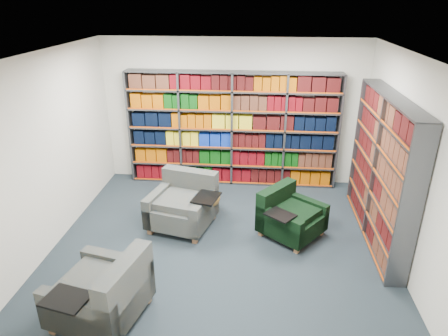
# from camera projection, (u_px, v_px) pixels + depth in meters

# --- Properties ---
(room_shell) EXTENTS (5.02, 5.02, 2.82)m
(room_shell) POSITION_uv_depth(u_px,v_px,m) (220.00, 162.00, 5.42)
(room_shell) COLOR black
(room_shell) RESTS_ON ground
(bookshelf_back) EXTENTS (4.00, 0.28, 2.20)m
(bookshelf_back) POSITION_uv_depth(u_px,v_px,m) (232.00, 130.00, 7.68)
(bookshelf_back) COLOR #47494F
(bookshelf_back) RESTS_ON ground
(bookshelf_right) EXTENTS (0.28, 2.50, 2.20)m
(bookshelf_right) POSITION_uv_depth(u_px,v_px,m) (382.00, 171.00, 5.89)
(bookshelf_right) COLOR #47494F
(bookshelf_right) RESTS_ON ground
(chair_teal_left) EXTENTS (1.21, 1.13, 0.85)m
(chair_teal_left) POSITION_uv_depth(u_px,v_px,m) (184.00, 205.00, 6.50)
(chair_teal_left) COLOR #061B33
(chair_teal_left) RESTS_ON ground
(chair_green_right) EXTENTS (1.15, 1.15, 0.74)m
(chair_green_right) POSITION_uv_depth(u_px,v_px,m) (288.00, 217.00, 6.24)
(chair_green_right) COLOR black
(chair_green_right) RESTS_ON ground
(chair_teal_front) EXTENTS (1.12, 1.21, 0.85)m
(chair_teal_front) POSITION_uv_depth(u_px,v_px,m) (106.00, 295.00, 4.54)
(chair_teal_front) COLOR #061B33
(chair_teal_front) RESTS_ON ground
(coffee_table) EXTENTS (0.82, 0.82, 0.57)m
(coffee_table) POSITION_uv_depth(u_px,v_px,m) (196.00, 200.00, 6.72)
(coffee_table) COLOR brown
(coffee_table) RESTS_ON ground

